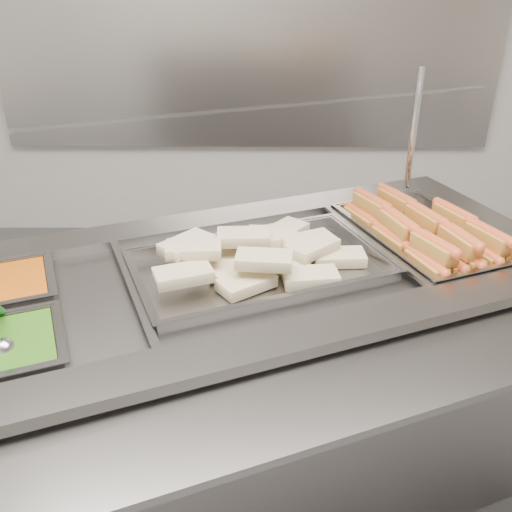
{
  "coord_description": "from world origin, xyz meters",
  "views": [
    {
      "loc": [
        0.07,
        -1.08,
        1.66
      ],
      "look_at": [
        0.06,
        0.33,
        0.92
      ],
      "focal_mm": 40.0,
      "sensor_mm": 36.0,
      "label": 1
    }
  ],
  "objects_px": {
    "serving_spoon": "(3,342)",
    "pan_hotdogs": "(423,243)",
    "sneeze_guard": "(211,118)",
    "steam_counter": "(241,391)",
    "pan_wraps": "(259,271)"
  },
  "relations": [
    {
      "from": "serving_spoon",
      "to": "pan_wraps",
      "type": "bearing_deg",
      "value": 34.56
    },
    {
      "from": "pan_hotdogs",
      "to": "serving_spoon",
      "type": "distance_m",
      "value": 1.25
    },
    {
      "from": "steam_counter",
      "to": "pan_wraps",
      "type": "bearing_deg",
      "value": 22.04
    },
    {
      "from": "serving_spoon",
      "to": "pan_hotdogs",
      "type": "bearing_deg",
      "value": 28.93
    },
    {
      "from": "steam_counter",
      "to": "sneeze_guard",
      "type": "xyz_separation_m",
      "value": [
        -0.08,
        0.2,
        0.81
      ]
    },
    {
      "from": "steam_counter",
      "to": "pan_hotdogs",
      "type": "height_order",
      "value": "pan_hotdogs"
    },
    {
      "from": "sneeze_guard",
      "to": "pan_wraps",
      "type": "distance_m",
      "value": 0.45
    },
    {
      "from": "steam_counter",
      "to": "serving_spoon",
      "type": "height_order",
      "value": "serving_spoon"
    },
    {
      "from": "sneeze_guard",
      "to": "serving_spoon",
      "type": "bearing_deg",
      "value": -127.03
    },
    {
      "from": "pan_hotdogs",
      "to": "serving_spoon",
      "type": "xyz_separation_m",
      "value": [
        -1.09,
        -0.6,
        0.05
      ]
    },
    {
      "from": "pan_hotdogs",
      "to": "serving_spoon",
      "type": "bearing_deg",
      "value": -151.07
    },
    {
      "from": "sneeze_guard",
      "to": "serving_spoon",
      "type": "relative_size",
      "value": 9.64
    },
    {
      "from": "sneeze_guard",
      "to": "steam_counter",
      "type": "bearing_deg",
      "value": -67.96
    },
    {
      "from": "pan_hotdogs",
      "to": "serving_spoon",
      "type": "relative_size",
      "value": 3.75
    },
    {
      "from": "steam_counter",
      "to": "sneeze_guard",
      "type": "distance_m",
      "value": 0.84
    }
  ]
}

